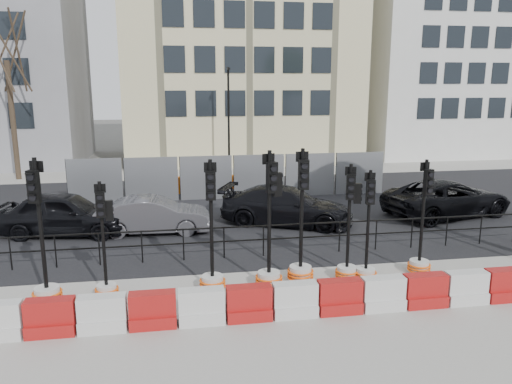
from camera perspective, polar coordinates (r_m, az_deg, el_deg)
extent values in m
plane|color=#51514C|center=(14.23, 1.72, -9.01)|extent=(120.00, 120.00, 0.00)
cube|color=gray|center=(11.55, 4.67, -14.33)|extent=(40.00, 6.00, 0.02)
cube|color=black|center=(20.81, -1.98, -1.98)|extent=(40.00, 14.00, 0.03)
cube|color=gray|center=(29.56, -4.25, 2.32)|extent=(40.00, 4.00, 0.02)
cube|color=#C2BB8E|center=(35.49, -2.03, 18.61)|extent=(15.00, 10.00, 18.00)
cube|color=silver|center=(40.18, 20.59, 15.70)|extent=(12.00, 9.00, 16.00)
cylinder|color=black|center=(15.65, -26.25, -6.38)|extent=(0.04, 0.04, 1.00)
cylinder|color=black|center=(15.34, -21.94, -6.35)|extent=(0.04, 0.04, 1.00)
cylinder|color=black|center=(15.11, -17.47, -6.28)|extent=(0.04, 0.04, 1.00)
cylinder|color=black|center=(14.98, -12.90, -6.18)|extent=(0.04, 0.04, 1.00)
cylinder|color=black|center=(14.95, -8.29, -6.03)|extent=(0.04, 0.04, 1.00)
cylinder|color=black|center=(15.01, -3.68, -5.84)|extent=(0.04, 0.04, 1.00)
cylinder|color=black|center=(15.17, 0.86, -5.62)|extent=(0.04, 0.04, 1.00)
cylinder|color=black|center=(15.42, 5.27, -5.37)|extent=(0.04, 0.04, 1.00)
cylinder|color=black|center=(15.75, 9.51, -5.10)|extent=(0.04, 0.04, 1.00)
cylinder|color=black|center=(16.17, 13.56, -4.82)|extent=(0.04, 0.04, 1.00)
cylinder|color=black|center=(16.67, 17.37, -4.53)|extent=(0.04, 0.04, 1.00)
cylinder|color=black|center=(17.23, 20.95, -4.24)|extent=(0.04, 0.04, 1.00)
cylinder|color=black|center=(17.86, 24.29, -3.95)|extent=(0.04, 0.04, 1.00)
cube|color=black|center=(15.03, 0.86, -3.88)|extent=(18.00, 0.04, 0.04)
cube|color=black|center=(15.15, 0.86, -5.44)|extent=(18.00, 0.04, 0.04)
cube|color=gray|center=(22.65, -17.92, 1.15)|extent=(2.30, 0.05, 2.00)
cylinder|color=black|center=(22.85, -20.77, 1.04)|extent=(0.05, 0.05, 2.00)
cube|color=gray|center=(22.41, -11.84, 1.38)|extent=(2.30, 0.05, 2.00)
cylinder|color=black|center=(22.49, -14.77, 1.27)|extent=(0.05, 0.05, 2.00)
cube|color=gray|center=(22.43, -5.71, 1.60)|extent=(2.30, 0.05, 2.00)
cylinder|color=black|center=(22.39, -8.65, 1.50)|extent=(0.05, 0.05, 2.00)
cube|color=gray|center=(22.70, 0.35, 1.79)|extent=(2.30, 0.05, 2.00)
cylinder|color=black|center=(22.54, -2.54, 1.70)|extent=(0.05, 0.05, 2.00)
cube|color=gray|center=(23.22, 6.20, 1.96)|extent=(2.30, 0.05, 2.00)
cylinder|color=black|center=(22.94, 3.43, 1.88)|extent=(0.05, 0.05, 2.00)
cube|color=gray|center=(23.97, 11.74, 2.10)|extent=(2.30, 0.05, 2.00)
cylinder|color=black|center=(23.58, 9.13, 2.04)|extent=(0.05, 0.05, 2.00)
cube|color=orange|center=(24.02, -12.60, 0.62)|extent=(1.00, 0.40, 0.80)
cube|color=orange|center=(23.98, -7.82, 0.79)|extent=(1.00, 0.40, 0.80)
cube|color=orange|center=(24.11, -3.07, 0.96)|extent=(1.00, 0.40, 0.80)
cube|color=orange|center=(24.41, 1.60, 1.11)|extent=(1.00, 0.40, 0.80)
cylinder|color=black|center=(28.24, -3.14, 7.98)|extent=(0.12, 0.12, 6.00)
cube|color=black|center=(27.91, -3.15, 13.88)|extent=(0.12, 0.50, 0.12)
cylinder|color=#473828|center=(29.78, -26.02, 7.27)|extent=(0.28, 0.28, 6.30)
cube|color=#AC1F0D|center=(11.69, -22.32, -14.19)|extent=(1.00, 0.50, 0.30)
cube|color=#AC1F0D|center=(11.52, -22.49, -12.41)|extent=(1.00, 0.35, 0.50)
cube|color=silver|center=(11.49, -17.05, -14.25)|extent=(1.00, 0.50, 0.30)
cube|color=silver|center=(11.32, -17.18, -12.44)|extent=(1.00, 0.35, 0.50)
cube|color=#AC1F0D|center=(11.39, -11.65, -14.19)|extent=(1.00, 0.50, 0.30)
cube|color=#AC1F0D|center=(11.22, -11.74, -12.36)|extent=(1.00, 0.35, 0.50)
cube|color=silver|center=(11.38, -6.21, -14.00)|extent=(1.00, 0.50, 0.30)
cube|color=silver|center=(11.21, -6.25, -12.17)|extent=(1.00, 0.35, 0.50)
cube|color=#AC1F0D|center=(11.48, -0.81, -13.70)|extent=(1.00, 0.50, 0.30)
cube|color=#AC1F0D|center=(11.31, -0.82, -11.88)|extent=(1.00, 0.35, 0.50)
cube|color=silver|center=(11.66, 4.44, -13.29)|extent=(1.00, 0.50, 0.30)
cube|color=silver|center=(11.49, 4.47, -11.49)|extent=(1.00, 0.35, 0.50)
cube|color=#AC1F0D|center=(11.94, 9.46, -12.79)|extent=(1.00, 0.50, 0.30)
cube|color=#AC1F0D|center=(11.77, 9.53, -11.03)|extent=(1.00, 0.35, 0.50)
cube|color=silver|center=(12.30, 14.21, -12.24)|extent=(1.00, 0.50, 0.30)
cube|color=silver|center=(12.14, 14.31, -10.52)|extent=(1.00, 0.35, 0.50)
cube|color=#AC1F0D|center=(12.73, 18.64, -11.64)|extent=(1.00, 0.50, 0.30)
cube|color=#AC1F0D|center=(12.58, 18.77, -9.97)|extent=(1.00, 0.35, 0.50)
cube|color=silver|center=(13.24, 22.73, -11.03)|extent=(1.00, 0.50, 0.30)
cube|color=silver|center=(13.09, 22.88, -9.42)|extent=(1.00, 0.35, 0.50)
cube|color=#AC1F0D|center=(13.81, 26.50, -10.41)|extent=(1.00, 0.50, 0.30)
cube|color=#AC1F0D|center=(13.66, 26.66, -8.86)|extent=(1.00, 0.35, 0.50)
cylinder|color=#B8B8B4|center=(13.15, -22.74, -10.87)|extent=(0.58, 0.58, 0.43)
torus|color=#F2570D|center=(13.19, -22.70, -11.22)|extent=(0.70, 0.70, 0.05)
torus|color=#F2570D|center=(13.15, -22.74, -10.87)|extent=(0.70, 0.70, 0.05)
torus|color=#F2570D|center=(13.12, -22.77, -10.53)|extent=(0.70, 0.70, 0.05)
cylinder|color=black|center=(12.60, -23.39, -3.64)|extent=(0.10, 0.10, 3.23)
cube|color=black|center=(12.27, -24.07, 0.55)|extent=(0.29, 0.21, 0.75)
cylinder|color=black|center=(12.25, -24.16, -0.62)|extent=(0.17, 0.09, 0.16)
cylinder|color=black|center=(12.20, -24.26, 0.46)|extent=(0.17, 0.09, 0.16)
cylinder|color=black|center=(12.16, -24.36, 1.56)|extent=(0.17, 0.09, 0.16)
cube|color=black|center=(12.37, -23.81, 2.69)|extent=(0.32, 0.11, 0.26)
cylinder|color=#B8B8B4|center=(13.02, -16.68, -10.82)|extent=(0.48, 0.48, 0.36)
torus|color=#F2570D|center=(13.05, -16.66, -11.11)|extent=(0.58, 0.58, 0.04)
torus|color=#F2570D|center=(13.02, -16.68, -10.82)|extent=(0.58, 0.58, 0.04)
torus|color=#F2570D|center=(12.99, -16.70, -10.53)|extent=(0.58, 0.58, 0.04)
cylinder|color=black|center=(12.54, -17.09, -4.82)|extent=(0.08, 0.08, 2.67)
cube|color=black|center=(12.23, -17.35, -1.38)|extent=(0.22, 0.14, 0.62)
cylinder|color=black|center=(12.21, -17.31, -2.35)|extent=(0.14, 0.05, 0.13)
cylinder|color=black|center=(12.16, -17.37, -1.46)|extent=(0.14, 0.05, 0.13)
cylinder|color=black|center=(12.12, -17.43, -0.56)|extent=(0.14, 0.05, 0.13)
cube|color=black|center=(12.31, -17.41, 0.40)|extent=(0.27, 0.05, 0.21)
cube|color=black|center=(12.36, -16.45, -2.02)|extent=(0.19, 0.13, 0.49)
cylinder|color=#B8B8B4|center=(12.93, -4.99, -10.35)|extent=(0.55, 0.55, 0.41)
torus|color=#F2570D|center=(12.96, -4.99, -10.68)|extent=(0.67, 0.67, 0.05)
torus|color=#F2570D|center=(12.93, -4.99, -10.35)|extent=(0.67, 0.67, 0.05)
torus|color=#F2570D|center=(12.90, -5.00, -10.01)|extent=(0.67, 0.67, 0.05)
cylinder|color=black|center=(12.39, -5.14, -3.32)|extent=(0.09, 0.09, 3.08)
cube|color=black|center=(12.05, -5.21, 0.76)|extent=(0.25, 0.16, 0.72)
cylinder|color=black|center=(12.02, -5.19, -0.38)|extent=(0.16, 0.06, 0.15)
cylinder|color=black|center=(11.97, -5.21, 0.68)|extent=(0.16, 0.06, 0.15)
cylinder|color=black|center=(11.92, -5.23, 1.74)|extent=(0.16, 0.06, 0.15)
cube|color=black|center=(12.15, -5.26, 2.83)|extent=(0.31, 0.05, 0.25)
cylinder|color=#B8B8B4|center=(13.06, 1.48, -10.01)|extent=(0.59, 0.59, 0.43)
torus|color=#F2570D|center=(13.10, 1.48, -10.36)|extent=(0.71, 0.71, 0.05)
torus|color=#F2570D|center=(13.06, 1.48, -10.01)|extent=(0.71, 0.71, 0.05)
torus|color=#F2570D|center=(13.03, 1.48, -9.65)|extent=(0.71, 0.71, 0.05)
cylinder|color=black|center=(12.50, 1.52, -2.63)|extent=(0.10, 0.10, 3.26)
cube|color=black|center=(12.17, 1.83, 1.66)|extent=(0.29, 0.22, 0.76)
cylinder|color=black|center=(12.14, 2.00, 0.49)|extent=(0.17, 0.10, 0.16)
cylinder|color=black|center=(12.09, 2.01, 1.59)|extent=(0.17, 0.10, 0.16)
cylinder|color=black|center=(12.05, 2.02, 2.71)|extent=(0.17, 0.10, 0.16)
cube|color=black|center=(12.27, 1.43, 3.81)|extent=(0.32, 0.12, 0.26)
cube|color=black|center=(12.42, 2.44, 0.86)|extent=(0.25, 0.19, 0.60)
cylinder|color=#B8B8B4|center=(13.49, 5.09, -9.30)|extent=(0.59, 0.59, 0.43)
torus|color=#F2570D|center=(13.52, 5.08, -9.64)|extent=(0.70, 0.70, 0.05)
torus|color=#F2570D|center=(13.49, 5.09, -9.30)|extent=(0.70, 0.70, 0.05)
torus|color=#F2570D|center=(13.46, 5.09, -8.96)|extent=(0.70, 0.70, 0.05)
cylinder|color=black|center=(12.95, 5.23, -2.16)|extent=(0.10, 0.10, 3.25)
cube|color=black|center=(12.61, 5.45, 1.98)|extent=(0.26, 0.16, 0.76)
cylinder|color=black|center=(12.58, 5.52, 0.84)|extent=(0.16, 0.06, 0.16)
cylinder|color=black|center=(12.53, 5.55, 1.91)|extent=(0.16, 0.06, 0.16)
cylinder|color=black|center=(12.49, 5.57, 2.98)|extent=(0.16, 0.06, 0.16)
cube|color=black|center=(12.73, 5.29, 4.06)|extent=(0.33, 0.04, 0.26)
cylinder|color=#B8B8B4|center=(13.77, 10.32, -9.11)|extent=(0.52, 0.52, 0.38)
torus|color=#F2570D|center=(13.80, 10.31, -9.40)|extent=(0.62, 0.62, 0.05)
torus|color=#F2570D|center=(13.77, 10.32, -9.11)|extent=(0.62, 0.62, 0.05)
torus|color=#F2570D|center=(13.75, 10.33, -8.81)|extent=(0.62, 0.62, 0.05)
cylinder|color=black|center=(13.29, 10.58, -2.96)|extent=(0.09, 0.09, 2.87)
cube|color=black|center=(12.98, 10.77, 0.57)|extent=(0.26, 0.19, 0.67)
cylinder|color=black|center=(12.95, 10.77, -0.41)|extent=(0.15, 0.08, 0.14)
cylinder|color=black|center=(12.91, 10.80, 0.50)|extent=(0.15, 0.08, 0.14)
cylinder|color=black|center=(12.86, 10.84, 1.42)|extent=(0.15, 0.08, 0.14)
cube|color=black|center=(13.08, 10.77, 2.37)|extent=(0.28, 0.10, 0.23)
cube|color=black|center=(13.15, 11.52, -0.16)|extent=(0.22, 0.17, 0.53)
cylinder|color=#B8B8B4|center=(13.79, 12.41, -9.21)|extent=(0.49, 0.49, 0.37)
torus|color=#F2570D|center=(13.82, 12.39, -9.49)|extent=(0.59, 0.59, 0.05)
torus|color=#F2570D|center=(13.79, 12.41, -9.21)|extent=(0.59, 0.59, 0.05)
torus|color=#F2570D|center=(13.77, 12.42, -8.93)|extent=(0.59, 0.59, 0.05)
cylinder|color=black|center=(13.33, 12.70, -3.36)|extent=(0.08, 0.08, 2.74)
cube|color=black|center=(13.03, 12.96, 0.00)|extent=(0.24, 0.17, 0.64)
cylinder|color=black|center=(13.00, 12.98, -0.94)|extent=(0.14, 0.07, 0.14)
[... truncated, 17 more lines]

